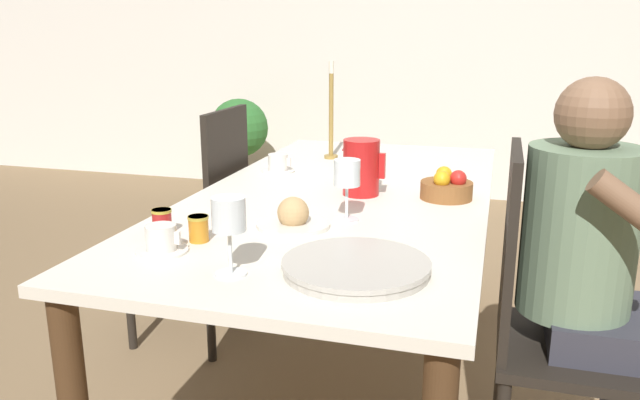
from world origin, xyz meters
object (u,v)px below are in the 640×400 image
at_px(red_pitcher, 361,167).
at_px(serving_tray, 356,267).
at_px(teacup_near_person, 161,241).
at_px(wine_glass_water, 347,176).
at_px(wine_glass_juice, 229,219).
at_px(jam_jar_amber, 199,227).
at_px(chair_person_side, 547,322).
at_px(candlestick_tall, 331,120).
at_px(bread_plate, 293,218).
at_px(chair_opposite, 204,223).
at_px(jam_jar_red, 162,220).
at_px(person_seated, 590,258).
at_px(potted_plant, 239,132).
at_px(teacup_across, 278,164).
at_px(fruit_bowl, 447,187).

bearing_deg(red_pitcher, serving_tray, -78.34).
bearing_deg(teacup_near_person, wine_glass_water, 46.21).
height_order(wine_glass_juice, jam_jar_amber, wine_glass_juice).
xyz_separation_m(wine_glass_juice, jam_jar_amber, (-0.18, 0.19, -0.10)).
relative_size(chair_person_side, serving_tray, 2.93).
distance_m(teacup_near_person, candlestick_tall, 1.30).
height_order(serving_tray, bread_plate, bread_plate).
bearing_deg(teacup_near_person, chair_opposite, 111.30).
xyz_separation_m(red_pitcher, jam_jar_red, (-0.43, -0.57, -0.06)).
xyz_separation_m(person_seated, potted_plant, (-2.25, 2.82, -0.18)).
distance_m(chair_person_side, person_seated, 0.21).
bearing_deg(wine_glass_juice, red_pitcher, 80.98).
distance_m(chair_opposite, candlestick_tall, 0.70).
distance_m(person_seated, teacup_across, 1.23).
bearing_deg(jam_jar_red, teacup_near_person, -60.76).
distance_m(red_pitcher, wine_glass_juice, 0.81).
distance_m(candlestick_tall, potted_plant, 2.36).
height_order(wine_glass_juice, bread_plate, wine_glass_juice).
bearing_deg(wine_glass_water, teacup_near_person, -133.79).
relative_size(chair_person_side, teacup_across, 7.65).
bearing_deg(candlestick_tall, jam_jar_amber, -91.98).
relative_size(teacup_across, potted_plant, 0.16).
bearing_deg(person_seated, jam_jar_red, -76.06).
distance_m(fruit_bowl, candlestick_tall, 0.79).
xyz_separation_m(wine_glass_juice, potted_plant, (-1.42, 3.32, -0.37)).
relative_size(chair_opposite, jam_jar_amber, 14.40).
bearing_deg(wine_glass_water, fruit_bowl, 51.99).
bearing_deg(wine_glass_water, potted_plant, 118.99).
bearing_deg(wine_glass_water, jam_jar_amber, -138.34).
height_order(teacup_near_person, jam_jar_red, teacup_near_person).
bearing_deg(red_pitcher, wine_glass_juice, -99.02).
distance_m(chair_opposite, teacup_near_person, 1.07).
height_order(teacup_across, bread_plate, bread_plate).
relative_size(jam_jar_amber, fruit_bowl, 0.41).
relative_size(person_seated, fruit_bowl, 6.95).
bearing_deg(chair_person_side, serving_tray, -50.19).
bearing_deg(bread_plate, jam_jar_amber, -136.11).
bearing_deg(wine_glass_water, chair_opposite, 143.29).
xyz_separation_m(jam_jar_red, fruit_bowl, (0.71, 0.60, 0.00)).
bearing_deg(wine_glass_water, teacup_across, 126.47).
bearing_deg(potted_plant, red_pitcher, -58.56).
bearing_deg(red_pitcher, fruit_bowl, 5.01).
bearing_deg(teacup_near_person, red_pitcher, 63.24).
bearing_deg(jam_jar_amber, potted_plant, 111.63).
relative_size(chair_person_side, chair_opposite, 1.00).
xyz_separation_m(serving_tray, bread_plate, (-0.25, 0.30, 0.01)).
relative_size(teacup_near_person, jam_jar_red, 1.88).
xyz_separation_m(chair_person_side, chair_opposite, (-1.33, 0.58, 0.00)).
relative_size(wine_glass_juice, bread_plate, 0.87).
xyz_separation_m(teacup_across, candlestick_tall, (0.13, 0.32, 0.14)).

